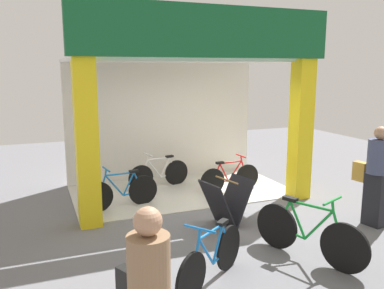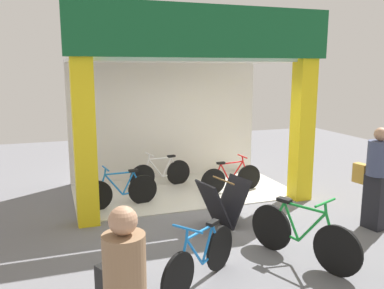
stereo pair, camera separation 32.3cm
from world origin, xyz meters
name	(u,v)px [view 1 (the left image)]	position (x,y,z in m)	size (l,w,h in m)	color
ground_plane	(204,210)	(0.00, 0.00, 0.00)	(17.20, 17.20, 0.00)	slate
shop_facade	(181,102)	(0.00, 1.25, 1.96)	(4.80, 2.88, 3.72)	beige
bicycle_inside_0	(159,174)	(-0.38, 1.69, 0.32)	(1.46, 0.41, 0.81)	black
bicycle_inside_1	(121,192)	(-1.45, 0.66, 0.33)	(1.48, 0.41, 0.82)	black
bicycle_inside_2	(230,178)	(0.97, 0.85, 0.31)	(1.43, 0.39, 0.79)	black
bicycle_parked_0	(212,259)	(-0.98, -2.52, 0.34)	(1.26, 0.94, 0.84)	black
bicycle_parked_1	(308,233)	(0.55, -2.39, 0.38)	(0.71, 1.61, 0.95)	black
sandwich_board_sign	(226,202)	(0.05, -0.82, 0.40)	(0.89, 0.74, 0.81)	black
pedestrian_0	(376,174)	(2.40, -1.75, 0.89)	(0.43, 0.67, 1.71)	black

